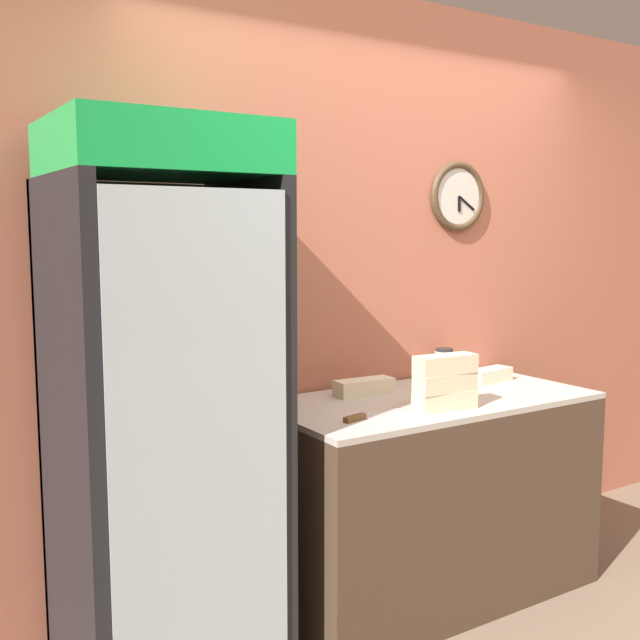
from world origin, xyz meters
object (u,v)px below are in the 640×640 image
Objects in this scene: sandwich_stack_top at (445,364)px; chefs_knife at (366,416)px; sandwich_flat_right at (364,387)px; sandwich_flat_left at (490,375)px; sandwich_stack_middle at (445,382)px; condiment_jar at (444,363)px; sandwich_stack_bottom at (445,401)px; beverage_cooler at (157,384)px.

sandwich_stack_top reaches higher than chefs_knife.
sandwich_flat_right is at bearing 55.02° from chefs_knife.
sandwich_stack_middle is at bearing -151.25° from sandwich_flat_left.
sandwich_stack_middle is 0.85× the size of chefs_knife.
sandwich_flat_left is 1.72× the size of condiment_jar.
chefs_knife is (-0.35, 0.06, -0.11)m from sandwich_stack_middle.
chefs_knife is at bearing -124.98° from sandwich_flat_right.
sandwich_flat_left is (0.56, 0.31, -0.08)m from sandwich_stack_middle.
sandwich_stack_middle is at bearing -131.50° from condiment_jar.
sandwich_flat_left is at bearing 28.75° from sandwich_stack_middle.
sandwich_stack_middle is at bearing -9.86° from chefs_knife.
sandwich_stack_bottom is 0.36m from chefs_knife.
sandwich_stack_top reaches higher than sandwich_flat_left.
sandwich_stack_top is at bearing -9.86° from chefs_knife.
sandwich_stack_middle reaches higher than condiment_jar.
sandwich_flat_right is 0.42m from chefs_knife.
sandwich_stack_top is at bearing -74.06° from sandwich_flat_right.
sandwich_flat_right is (-0.11, 0.40, -0.15)m from sandwich_stack_top.
sandwich_flat_left reaches higher than chefs_knife.
condiment_jar is at bearing 48.50° from sandwich_stack_bottom.
sandwich_stack_top is 0.45m from sandwich_flat_right.
beverage_cooler reaches higher than chefs_knife.
condiment_jar reaches higher than sandwich_flat_right.
condiment_jar is (0.80, 0.44, 0.06)m from chefs_knife.
sandwich_stack_top is (0.00, 0.00, 0.15)m from sandwich_stack_bottom.
sandwich_stack_top is at bearing 0.00° from sandwich_stack_middle.
sandwich_stack_bottom is 0.15m from sandwich_stack_top.
sandwich_flat_right is at bearing -169.62° from condiment_jar.
beverage_cooler is 1.15m from sandwich_stack_middle.
beverage_cooler is at bearing -171.54° from condiment_jar.
sandwich_flat_left is 0.95m from chefs_knife.
sandwich_stack_middle is 0.37m from chefs_knife.
sandwich_flat_right reaches higher than sandwich_flat_left.
beverage_cooler is at bearing -172.62° from sandwich_flat_right.
sandwich_stack_bottom is 0.64m from sandwich_flat_left.
sandwich_flat_left is (0.56, 0.31, -0.00)m from sandwich_stack_bottom.
sandwich_stack_bottom is 1.08× the size of sandwich_flat_left.
beverage_cooler reaches higher than sandwich_stack_bottom.
sandwich_flat_right reaches higher than chefs_knife.
sandwich_stack_top is 0.85× the size of chefs_knife.
sandwich_flat_right is 1.89× the size of condiment_jar.
chefs_knife is 2.18× the size of condiment_jar.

